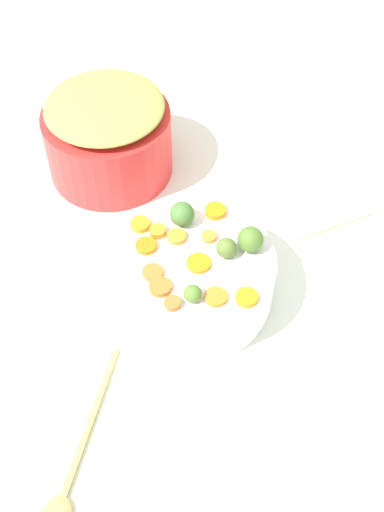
# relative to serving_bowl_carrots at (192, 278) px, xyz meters

# --- Properties ---
(tabletop) EXTENTS (2.40, 2.40, 0.02)m
(tabletop) POSITION_rel_serving_bowl_carrots_xyz_m (-0.03, 0.02, -0.06)
(tabletop) COLOR white
(tabletop) RESTS_ON ground
(serving_bowl_carrots) EXTENTS (0.27, 0.27, 0.09)m
(serving_bowl_carrots) POSITION_rel_serving_bowl_carrots_xyz_m (0.00, 0.00, 0.00)
(serving_bowl_carrots) COLOR white
(serving_bowl_carrots) RESTS_ON tabletop
(metal_pot) EXTENTS (0.24, 0.24, 0.14)m
(metal_pot) POSITION_rel_serving_bowl_carrots_xyz_m (-0.34, 0.07, 0.02)
(metal_pot) COLOR red
(metal_pot) RESTS_ON tabletop
(stuffing_mound) EXTENTS (0.22, 0.22, 0.04)m
(stuffing_mound) POSITION_rel_serving_bowl_carrots_xyz_m (-0.34, 0.07, 0.11)
(stuffing_mound) COLOR tan
(stuffing_mound) RESTS_ON metal_pot
(carrot_slice_0) EXTENTS (0.04, 0.04, 0.01)m
(carrot_slice_0) POSITION_rel_serving_bowl_carrots_xyz_m (-0.05, 0.01, 0.05)
(carrot_slice_0) COLOR orange
(carrot_slice_0) RESTS_ON serving_bowl_carrots
(carrot_slice_1) EXTENTS (0.03, 0.03, 0.01)m
(carrot_slice_1) POSITION_rel_serving_bowl_carrots_xyz_m (-0.08, -0.01, 0.05)
(carrot_slice_1) COLOR orange
(carrot_slice_1) RESTS_ON serving_bowl_carrots
(carrot_slice_2) EXTENTS (0.04, 0.04, 0.01)m
(carrot_slice_2) POSITION_rel_serving_bowl_carrots_xyz_m (-0.11, -0.02, 0.05)
(carrot_slice_2) COLOR orange
(carrot_slice_2) RESTS_ON serving_bowl_carrots
(carrot_slice_3) EXTENTS (0.05, 0.05, 0.01)m
(carrot_slice_3) POSITION_rel_serving_bowl_carrots_xyz_m (-0.05, 0.09, 0.05)
(carrot_slice_3) COLOR orange
(carrot_slice_3) RESTS_ON serving_bowl_carrots
(carrot_slice_4) EXTENTS (0.05, 0.05, 0.01)m
(carrot_slice_4) POSITION_rel_serving_bowl_carrots_xyz_m (0.01, 0.00, 0.05)
(carrot_slice_4) COLOR orange
(carrot_slice_4) RESTS_ON serving_bowl_carrots
(carrot_slice_5) EXTENTS (0.04, 0.04, 0.01)m
(carrot_slice_5) POSITION_rel_serving_bowl_carrots_xyz_m (0.01, -0.07, 0.05)
(carrot_slice_5) COLOR orange
(carrot_slice_5) RESTS_ON serving_bowl_carrots
(carrot_slice_6) EXTENTS (0.03, 0.03, 0.01)m
(carrot_slice_6) POSITION_rel_serving_bowl_carrots_xyz_m (-0.02, 0.05, 0.05)
(carrot_slice_6) COLOR orange
(carrot_slice_6) RESTS_ON serving_bowl_carrots
(carrot_slice_7) EXTENTS (0.04, 0.04, 0.01)m
(carrot_slice_7) POSITION_rel_serving_bowl_carrots_xyz_m (0.08, -0.02, 0.05)
(carrot_slice_7) COLOR orange
(carrot_slice_7) RESTS_ON serving_bowl_carrots
(carrot_slice_8) EXTENTS (0.03, 0.03, 0.01)m
(carrot_slice_8) POSITION_rel_serving_bowl_carrots_xyz_m (0.05, -0.08, 0.05)
(carrot_slice_8) COLOR orange
(carrot_slice_8) RESTS_ON serving_bowl_carrots
(carrot_slice_9) EXTENTS (0.03, 0.03, 0.01)m
(carrot_slice_9) POSITION_rel_serving_bowl_carrots_xyz_m (-0.02, -0.07, 0.05)
(carrot_slice_9) COLOR orange
(carrot_slice_9) RESTS_ON serving_bowl_carrots
(carrot_slice_10) EXTENTS (0.05, 0.05, 0.01)m
(carrot_slice_10) POSITION_rel_serving_bowl_carrots_xyz_m (0.11, 0.01, 0.05)
(carrot_slice_10) COLOR orange
(carrot_slice_10) RESTS_ON serving_bowl_carrots
(carrot_slice_11) EXTENTS (0.05, 0.05, 0.01)m
(carrot_slice_11) POSITION_rel_serving_bowl_carrots_xyz_m (-0.07, -0.04, 0.05)
(carrot_slice_11) COLOR orange
(carrot_slice_11) RESTS_ON serving_bowl_carrots
(brussels_sprout_0) EXTENTS (0.04, 0.04, 0.04)m
(brussels_sprout_0) POSITION_rel_serving_bowl_carrots_xyz_m (0.04, 0.09, 0.07)
(brussels_sprout_0) COLOR #4E752D
(brussels_sprout_0) RESTS_ON serving_bowl_carrots
(brussels_sprout_1) EXTENTS (0.03, 0.03, 0.03)m
(brussels_sprout_1) POSITION_rel_serving_bowl_carrots_xyz_m (0.03, 0.05, 0.06)
(brussels_sprout_1) COLOR #57742F
(brussels_sprout_1) RESTS_ON serving_bowl_carrots
(brussels_sprout_2) EXTENTS (0.03, 0.03, 0.03)m
(brussels_sprout_2) POSITION_rel_serving_bowl_carrots_xyz_m (0.06, -0.05, 0.06)
(brussels_sprout_2) COLOR #557D2F
(brussels_sprout_2) RESTS_ON serving_bowl_carrots
(brussels_sprout_3) EXTENTS (0.04, 0.04, 0.04)m
(brussels_sprout_3) POSITION_rel_serving_bowl_carrots_xyz_m (-0.07, 0.04, 0.07)
(brussels_sprout_3) COLOR #467535
(brussels_sprout_3) RESTS_ON serving_bowl_carrots
(wooden_spoon) EXTENTS (0.20, 0.25, 0.01)m
(wooden_spoon) POSITION_rel_serving_bowl_carrots_xyz_m (0.14, -0.33, -0.04)
(wooden_spoon) COLOR tan
(wooden_spoon) RESTS_ON tabletop
(dish_towel) EXTENTS (0.20, 0.20, 0.01)m
(dish_towel) POSITION_rel_serving_bowl_carrots_xyz_m (-0.04, 0.32, -0.04)
(dish_towel) COLOR #BFB58A
(dish_towel) RESTS_ON tabletop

